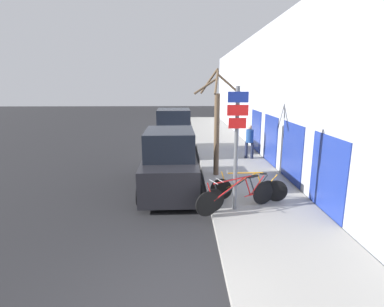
# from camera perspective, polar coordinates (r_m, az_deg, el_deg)

# --- Properties ---
(ground_plane) EXTENTS (80.00, 80.00, 0.00)m
(ground_plane) POSITION_cam_1_polar(r_m,az_deg,el_deg) (15.81, -2.40, -0.61)
(ground_plane) COLOR black
(sidewalk_curb) EXTENTS (3.20, 32.00, 0.15)m
(sidewalk_curb) POSITION_cam_1_polar(r_m,az_deg,el_deg) (18.68, 5.71, 1.66)
(sidewalk_curb) COLOR gray
(sidewalk_curb) RESTS_ON ground
(building_facade) EXTENTS (0.23, 32.00, 6.50)m
(building_facade) POSITION_cam_1_polar(r_m,az_deg,el_deg) (18.57, 11.42, 11.20)
(building_facade) COLOR #B2B7C1
(building_facade) RESTS_ON ground
(signpost) EXTENTS (0.58, 0.14, 3.51)m
(signpost) POSITION_cam_1_polar(r_m,az_deg,el_deg) (8.41, 8.44, 1.89)
(signpost) COLOR #595B60
(signpost) RESTS_ON sidewalk_curb
(bicycle_0) EXTENTS (2.41, 1.13, 0.98)m
(bicycle_0) POSITION_cam_1_polar(r_m,az_deg,el_deg) (8.76, 8.48, -8.06)
(bicycle_0) COLOR black
(bicycle_0) RESTS_ON sidewalk_curb
(bicycle_1) EXTENTS (2.36, 0.99, 0.94)m
(bicycle_1) POSITION_cam_1_polar(r_m,az_deg,el_deg) (9.02, 9.34, -7.57)
(bicycle_1) COLOR black
(bicycle_1) RESTS_ON sidewalk_curb
(bicycle_2) EXTENTS (2.36, 0.47, 0.94)m
(bicycle_2) POSITION_cam_1_polar(r_m,az_deg,el_deg) (9.53, 10.73, -6.53)
(bicycle_2) COLOR black
(bicycle_2) RESTS_ON sidewalk_curb
(parked_car_0) EXTENTS (2.11, 4.54, 2.19)m
(parked_car_0) POSITION_cam_1_polar(r_m,az_deg,el_deg) (10.61, -4.20, -1.86)
(parked_car_0) COLOR black
(parked_car_0) RESTS_ON ground
(parked_car_1) EXTENTS (2.17, 4.15, 2.46)m
(parked_car_1) POSITION_cam_1_polar(r_m,az_deg,el_deg) (16.15, -3.48, 3.67)
(parked_car_1) COLOR #B2B7BC
(parked_car_1) RESTS_ON ground
(pedestrian_near) EXTENTS (0.42, 0.37, 1.65)m
(pedestrian_near) POSITION_cam_1_polar(r_m,az_deg,el_deg) (14.91, 10.92, 2.68)
(pedestrian_near) COLOR #1E2338
(pedestrian_near) RESTS_ON sidewalk_curb
(street_tree) EXTENTS (1.80, 1.49, 4.16)m
(street_tree) POSITION_cam_1_polar(r_m,az_deg,el_deg) (11.76, 4.65, 5.27)
(street_tree) COLOR brown
(street_tree) RESTS_ON sidewalk_curb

